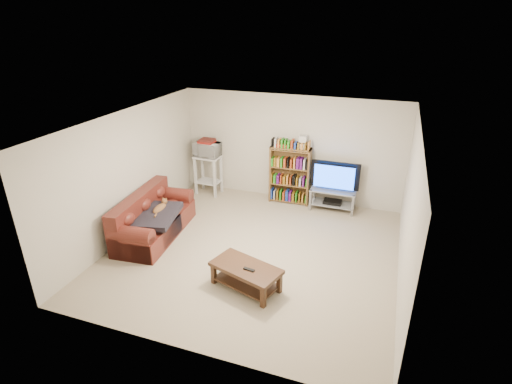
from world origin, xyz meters
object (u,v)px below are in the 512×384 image
at_px(tv_stand, 333,196).
at_px(bookshelf, 290,174).
at_px(sofa, 152,221).
at_px(coffee_table, 246,273).

height_order(tv_stand, bookshelf, bookshelf).
xyz_separation_m(sofa, coffee_table, (2.31, -0.96, -0.03)).
bearing_deg(coffee_table, bookshelf, 110.52).
bearing_deg(coffee_table, tv_stand, 92.97).
bearing_deg(sofa, bookshelf, 42.38).
distance_m(tv_stand, bookshelf, 1.07).
bearing_deg(bookshelf, sofa, -133.87).
height_order(coffee_table, tv_stand, tv_stand).
bearing_deg(coffee_table, sofa, 174.96).
xyz_separation_m(coffee_table, tv_stand, (0.83, 3.21, 0.05)).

